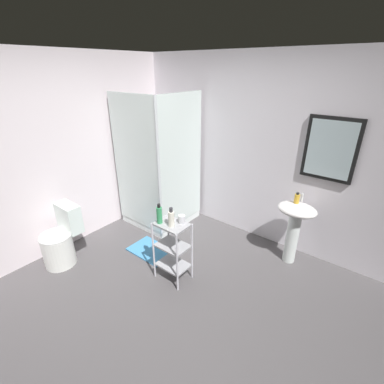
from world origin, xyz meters
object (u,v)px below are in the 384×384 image
(hand_soap_bottle, at_px, (297,198))
(bath_mat, at_px, (151,250))
(shower_stall, at_px, (160,196))
(pedestal_sink, at_px, (295,222))
(storage_cart, at_px, (173,247))
(body_wash_bottle_green, at_px, (159,215))
(rinse_cup, at_px, (182,219))
(toilet, at_px, (61,241))
(lotion_bottle_white, at_px, (171,219))

(hand_soap_bottle, relative_size, bath_mat, 0.22)
(shower_stall, xyz_separation_m, pedestal_sink, (1.97, 0.33, 0.12))
(storage_cart, relative_size, body_wash_bottle_green, 3.22)
(pedestal_sink, bearing_deg, rinse_cup, -129.49)
(bath_mat, bearing_deg, toilet, -130.64)
(storage_cart, height_order, bath_mat, storage_cart)
(pedestal_sink, bearing_deg, shower_stall, -170.60)
(hand_soap_bottle, xyz_separation_m, body_wash_bottle_green, (-1.05, -1.26, -0.03))
(shower_stall, relative_size, pedestal_sink, 2.47)
(storage_cart, bearing_deg, bath_mat, 162.14)
(shower_stall, height_order, lotion_bottle_white, shower_stall)
(pedestal_sink, relative_size, body_wash_bottle_green, 3.52)
(pedestal_sink, height_order, hand_soap_bottle, hand_soap_bottle)
(storage_cart, bearing_deg, lotion_bottle_white, -49.38)
(shower_stall, height_order, body_wash_bottle_green, shower_stall)
(shower_stall, distance_m, bath_mat, 0.90)
(shower_stall, xyz_separation_m, hand_soap_bottle, (1.93, 0.36, 0.41))
(shower_stall, bearing_deg, body_wash_bottle_green, -45.53)
(rinse_cup, bearing_deg, storage_cart, -133.80)
(toilet, distance_m, rinse_cup, 1.62)
(rinse_cup, bearing_deg, body_wash_bottle_green, -142.96)
(shower_stall, xyz_separation_m, rinse_cup, (1.08, -0.75, 0.32))
(body_wash_bottle_green, xyz_separation_m, rinse_cup, (0.19, 0.15, -0.06))
(toilet, bearing_deg, shower_stall, 78.90)
(toilet, bearing_deg, bath_mat, 49.36)
(storage_cart, relative_size, bath_mat, 1.23)
(toilet, relative_size, hand_soap_bottle, 5.63)
(hand_soap_bottle, distance_m, rinse_cup, 1.41)
(shower_stall, relative_size, storage_cart, 2.70)
(pedestal_sink, relative_size, storage_cart, 1.09)
(shower_stall, bearing_deg, storage_cart, -39.82)
(shower_stall, relative_size, hand_soap_bottle, 14.83)
(shower_stall, bearing_deg, bath_mat, -56.70)
(storage_cart, height_order, lotion_bottle_white, lotion_bottle_white)
(hand_soap_bottle, xyz_separation_m, bath_mat, (-1.51, -1.01, -0.86))
(toilet, relative_size, storage_cart, 1.03)
(pedestal_sink, distance_m, toilet, 2.91)
(lotion_bottle_white, height_order, body_wash_bottle_green, body_wash_bottle_green)
(bath_mat, bearing_deg, pedestal_sink, 32.33)
(pedestal_sink, xyz_separation_m, bath_mat, (-1.54, -0.98, -0.57))
(lotion_bottle_white, bearing_deg, rinse_cup, 71.37)
(hand_soap_bottle, bearing_deg, shower_stall, -169.47)
(body_wash_bottle_green, distance_m, rinse_cup, 0.25)
(pedestal_sink, height_order, storage_cart, pedestal_sink)
(lotion_bottle_white, bearing_deg, shower_stall, 139.79)
(hand_soap_bottle, bearing_deg, rinse_cup, -127.54)
(storage_cart, height_order, hand_soap_bottle, hand_soap_bottle)
(storage_cart, xyz_separation_m, hand_soap_bottle, (0.93, 1.19, 0.43))
(pedestal_sink, xyz_separation_m, toilet, (-2.26, -1.81, -0.26))
(storage_cart, xyz_separation_m, body_wash_bottle_green, (-0.12, -0.07, 0.41))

